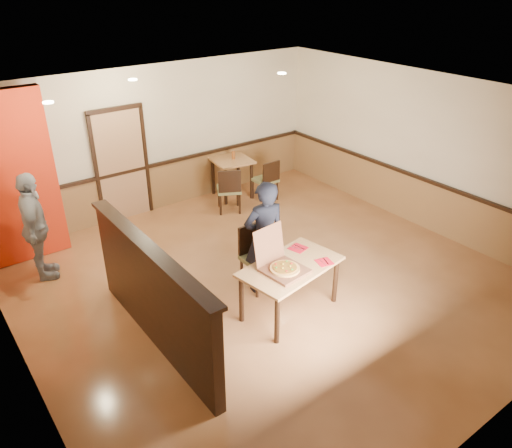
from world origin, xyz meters
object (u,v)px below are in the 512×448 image
(diner_chair, at_px, (257,254))
(side_table, at_px, (232,168))
(main_table, at_px, (290,272))
(diner, at_px, (264,238))
(side_chair_left, at_px, (229,188))
(passerby, at_px, (35,228))
(pizza_box, at_px, (282,266))
(condiment, at_px, (233,155))
(side_chair_right, at_px, (267,179))

(diner_chair, distance_m, side_table, 3.36)
(main_table, height_order, diner, diner)
(side_chair_left, distance_m, passerby, 3.65)
(diner_chair, bearing_deg, passerby, 140.53)
(main_table, distance_m, side_chair_left, 3.36)
(pizza_box, relative_size, condiment, 3.98)
(pizza_box, bearing_deg, main_table, 0.74)
(condiment, bearing_deg, side_table, -170.60)
(main_table, distance_m, passerby, 3.90)
(side_table, xyz_separation_m, pizza_box, (-1.78, -3.79, 0.19))
(diner, relative_size, condiment, 10.45)
(diner_chair, relative_size, pizza_box, 1.47)
(diner_chair, bearing_deg, pizza_box, -103.33)
(diner_chair, relative_size, diner, 0.56)
(side_chair_left, relative_size, side_table, 1.08)
(diner, bearing_deg, pizza_box, 82.26)
(passerby, height_order, condiment, passerby)
(side_chair_left, relative_size, pizza_box, 1.38)
(diner_chair, distance_m, pizza_box, 0.90)
(main_table, bearing_deg, passerby, 120.92)
(side_chair_right, relative_size, pizza_box, 1.32)
(passerby, distance_m, pizza_box, 3.80)
(side_chair_left, relative_size, side_chair_right, 1.05)
(side_chair_left, height_order, side_table, side_chair_left)
(diner_chair, xyz_separation_m, side_table, (1.57, 2.97, 0.10))
(side_chair_right, bearing_deg, side_chair_left, -0.70)
(side_table, bearing_deg, side_chair_left, -128.34)
(diner_chair, height_order, side_table, diner_chair)
(side_table, bearing_deg, main_table, -112.99)
(main_table, relative_size, condiment, 9.10)
(side_chair_left, xyz_separation_m, side_chair_right, (0.93, -0.01, -0.02))
(passerby, xyz_separation_m, condiment, (4.16, 0.81, 0.03))
(side_chair_left, height_order, pizza_box, pizza_box)
(side_chair_right, distance_m, side_table, 0.78)
(main_table, bearing_deg, side_chair_right, 47.73)
(side_chair_left, xyz_separation_m, side_table, (0.48, 0.61, 0.13))
(passerby, bearing_deg, condiment, -62.40)
(diner_chair, distance_m, passerby, 3.36)
(passerby, bearing_deg, main_table, -123.22)
(main_table, xyz_separation_m, condiment, (1.65, 3.78, 0.25))
(side_table, relative_size, passerby, 0.49)
(diner, bearing_deg, passerby, -31.72)
(main_table, distance_m, side_chair_right, 3.77)
(side_table, bearing_deg, passerby, -168.99)
(side_chair_left, xyz_separation_m, diner, (-1.07, -2.51, 0.37))
(side_chair_left, distance_m, side_chair_right, 0.93)
(side_table, bearing_deg, diner_chair, -117.80)
(condiment, bearing_deg, pizza_box, -115.66)
(main_table, xyz_separation_m, pizza_box, (-0.18, -0.02, 0.18))
(side_table, height_order, diner, diner)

